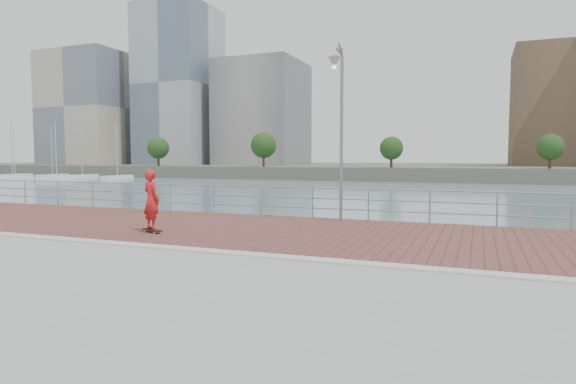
% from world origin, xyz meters
% --- Properties ---
extents(water, '(400.00, 400.00, 0.00)m').
position_xyz_m(water, '(0.00, 0.00, -2.00)').
color(water, slate).
rests_on(water, ground).
extents(brick_lane, '(40.00, 6.80, 0.02)m').
position_xyz_m(brick_lane, '(0.00, 3.60, 0.01)').
color(brick_lane, brown).
rests_on(brick_lane, seawall).
extents(curb, '(40.00, 0.40, 0.06)m').
position_xyz_m(curb, '(0.00, 0.00, 0.03)').
color(curb, '#B7B5AD').
rests_on(curb, seawall).
extents(far_shore, '(320.00, 95.00, 2.50)m').
position_xyz_m(far_shore, '(0.00, 122.50, -0.75)').
color(far_shore, '#4C5142').
rests_on(far_shore, ground).
extents(guardrail, '(39.06, 0.06, 1.13)m').
position_xyz_m(guardrail, '(0.00, 7.00, 0.69)').
color(guardrail, '#8C9EA8').
rests_on(guardrail, brick_lane).
extents(street_lamp, '(0.41, 1.20, 5.68)m').
position_xyz_m(street_lamp, '(0.17, 6.08, 4.03)').
color(street_lamp, gray).
rests_on(street_lamp, brick_lane).
extents(skateboard, '(0.82, 0.49, 0.09)m').
position_xyz_m(skateboard, '(-4.20, 1.90, 0.09)').
color(skateboard, black).
rests_on(skateboard, brick_lane).
extents(skateboarder, '(0.74, 0.62, 1.74)m').
position_xyz_m(skateboarder, '(-4.20, 1.90, 0.97)').
color(skateboarder, red).
rests_on(skateboarder, skateboard).
extents(shoreline_trees, '(109.81, 5.08, 6.77)m').
position_xyz_m(shoreline_trees, '(-9.54, 77.00, 4.39)').
color(shoreline_trees, '#473323').
rests_on(shoreline_trees, far_shore).
extents(marina, '(32.55, 22.67, 11.05)m').
position_xyz_m(marina, '(-77.74, 60.63, -1.50)').
color(marina, white).
rests_on(marina, water).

